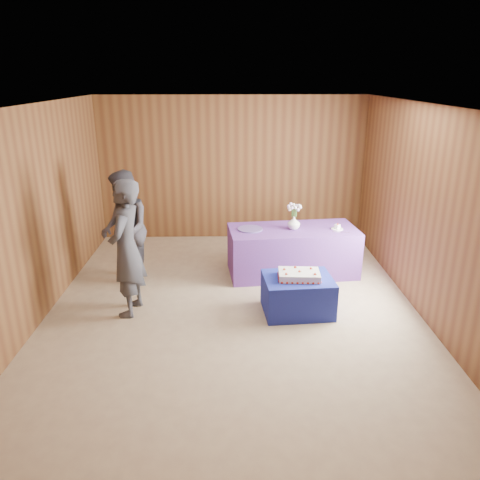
{
  "coord_description": "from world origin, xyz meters",
  "views": [
    {
      "loc": [
        -0.02,
        -5.79,
        3.04
      ],
      "look_at": [
        0.1,
        0.1,
        0.95
      ],
      "focal_mm": 35.0,
      "sensor_mm": 36.0,
      "label": 1
    }
  ],
  "objects_px": {
    "sheet_cake": "(299,275)",
    "vase": "(294,223)",
    "cake_table": "(298,295)",
    "guest_left": "(126,249)",
    "serving_table": "(292,251)",
    "guest_right": "(125,229)"
  },
  "relations": [
    {
      "from": "vase",
      "to": "guest_right",
      "type": "height_order",
      "value": "guest_right"
    },
    {
      "from": "vase",
      "to": "guest_right",
      "type": "xyz_separation_m",
      "value": [
        -2.56,
        -0.34,
        0.02
      ]
    },
    {
      "from": "cake_table",
      "to": "guest_right",
      "type": "relative_size",
      "value": 0.52
    },
    {
      "from": "vase",
      "to": "guest_right",
      "type": "distance_m",
      "value": 2.58
    },
    {
      "from": "vase",
      "to": "serving_table",
      "type": "bearing_deg",
      "value": 97.57
    },
    {
      "from": "sheet_cake",
      "to": "guest_left",
      "type": "distance_m",
      "value": 2.28
    },
    {
      "from": "vase",
      "to": "cake_table",
      "type": "bearing_deg",
      "value": -94.13
    },
    {
      "from": "sheet_cake",
      "to": "vase",
      "type": "xyz_separation_m",
      "value": [
        0.09,
        1.32,
        0.3
      ]
    },
    {
      "from": "guest_left",
      "to": "guest_right",
      "type": "relative_size",
      "value": 1.04
    },
    {
      "from": "cake_table",
      "to": "sheet_cake",
      "type": "xyz_separation_m",
      "value": [
        0.01,
        -0.02,
        0.3
      ]
    },
    {
      "from": "serving_table",
      "to": "guest_right",
      "type": "distance_m",
      "value": 2.63
    },
    {
      "from": "vase",
      "to": "guest_right",
      "type": "bearing_deg",
      "value": -172.36
    },
    {
      "from": "cake_table",
      "to": "serving_table",
      "type": "relative_size",
      "value": 0.45
    },
    {
      "from": "cake_table",
      "to": "guest_left",
      "type": "height_order",
      "value": "guest_left"
    },
    {
      "from": "vase",
      "to": "guest_left",
      "type": "bearing_deg",
      "value": -151.62
    },
    {
      "from": "sheet_cake",
      "to": "vase",
      "type": "distance_m",
      "value": 1.36
    },
    {
      "from": "sheet_cake",
      "to": "guest_right",
      "type": "xyz_separation_m",
      "value": [
        -2.47,
        0.98,
        0.32
      ]
    },
    {
      "from": "serving_table",
      "to": "guest_left",
      "type": "xyz_separation_m",
      "value": [
        -2.34,
        -1.28,
        0.54
      ]
    },
    {
      "from": "sheet_cake",
      "to": "guest_left",
      "type": "relative_size",
      "value": 0.32
    },
    {
      "from": "cake_table",
      "to": "sheet_cake",
      "type": "relative_size",
      "value": 1.55
    },
    {
      "from": "serving_table",
      "to": "guest_left",
      "type": "height_order",
      "value": "guest_left"
    },
    {
      "from": "guest_right",
      "to": "vase",
      "type": "bearing_deg",
      "value": 75.98
    }
  ]
}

